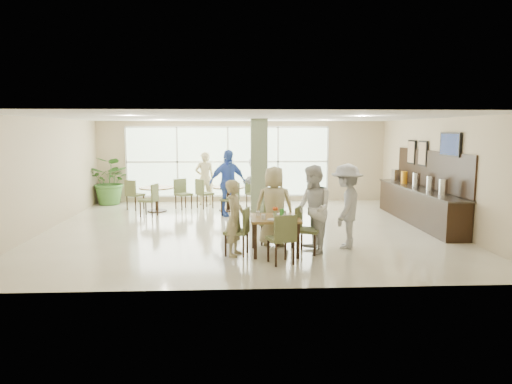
{
  "coord_description": "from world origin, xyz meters",
  "views": [
    {
      "loc": [
        -0.3,
        -11.43,
        2.49
      ],
      "look_at": [
        0.2,
        -1.2,
        1.1
      ],
      "focal_mm": 32.0,
      "sensor_mm": 36.0,
      "label": 1
    }
  ],
  "objects_px": {
    "round_table_left": "(157,193)",
    "adult_b": "(257,181)",
    "potted_plant": "(111,181)",
    "adult_a": "(228,183)",
    "buffet_counter": "(419,202)",
    "teen_left": "(235,218)",
    "round_table_right": "(228,193)",
    "teen_far": "(274,206)",
    "adult_standing": "(205,178)",
    "teen_standing": "(346,206)",
    "main_table": "(275,221)",
    "teen_right": "(313,209)"
  },
  "relations": [
    {
      "from": "main_table",
      "to": "adult_a",
      "type": "height_order",
      "value": "adult_a"
    },
    {
      "from": "teen_right",
      "to": "teen_standing",
      "type": "relative_size",
      "value": 1.0
    },
    {
      "from": "buffet_counter",
      "to": "teen_far",
      "type": "xyz_separation_m",
      "value": [
        -4.13,
        -2.24,
        0.31
      ]
    },
    {
      "from": "round_table_left",
      "to": "potted_plant",
      "type": "bearing_deg",
      "value": 141.34
    },
    {
      "from": "teen_far",
      "to": "teen_standing",
      "type": "height_order",
      "value": "teen_standing"
    },
    {
      "from": "round_table_right",
      "to": "teen_far",
      "type": "distance_m",
      "value": 4.53
    },
    {
      "from": "round_table_left",
      "to": "round_table_right",
      "type": "relative_size",
      "value": 1.04
    },
    {
      "from": "round_table_left",
      "to": "teen_far",
      "type": "relative_size",
      "value": 0.61
    },
    {
      "from": "adult_a",
      "to": "teen_right",
      "type": "bearing_deg",
      "value": -89.7
    },
    {
      "from": "round_table_left",
      "to": "teen_far",
      "type": "bearing_deg",
      "value": -53.3
    },
    {
      "from": "teen_far",
      "to": "adult_b",
      "type": "height_order",
      "value": "adult_b"
    },
    {
      "from": "teen_far",
      "to": "adult_a",
      "type": "bearing_deg",
      "value": -69.88
    },
    {
      "from": "potted_plant",
      "to": "teen_standing",
      "type": "xyz_separation_m",
      "value": [
        6.51,
        -6.04,
        0.09
      ]
    },
    {
      "from": "round_table_right",
      "to": "adult_standing",
      "type": "bearing_deg",
      "value": 124.83
    },
    {
      "from": "teen_left",
      "to": "teen_standing",
      "type": "distance_m",
      "value": 2.42
    },
    {
      "from": "teen_far",
      "to": "adult_b",
      "type": "distance_m",
      "value": 4.41
    },
    {
      "from": "adult_standing",
      "to": "teen_left",
      "type": "bearing_deg",
      "value": 89.22
    },
    {
      "from": "main_table",
      "to": "teen_left",
      "type": "relative_size",
      "value": 0.65
    },
    {
      "from": "round_table_right",
      "to": "adult_standing",
      "type": "height_order",
      "value": "adult_standing"
    },
    {
      "from": "main_table",
      "to": "teen_right",
      "type": "xyz_separation_m",
      "value": [
        0.77,
        -0.01,
        0.24
      ]
    },
    {
      "from": "round_table_right",
      "to": "teen_left",
      "type": "relative_size",
      "value": 0.67
    },
    {
      "from": "round_table_left",
      "to": "round_table_right",
      "type": "bearing_deg",
      "value": 1.07
    },
    {
      "from": "adult_a",
      "to": "adult_standing",
      "type": "height_order",
      "value": "adult_a"
    },
    {
      "from": "teen_left",
      "to": "adult_a",
      "type": "distance_m",
      "value": 4.32
    },
    {
      "from": "round_table_left",
      "to": "adult_a",
      "type": "xyz_separation_m",
      "value": [
        2.2,
        -0.83,
        0.4
      ]
    },
    {
      "from": "buffet_counter",
      "to": "teen_left",
      "type": "height_order",
      "value": "buffet_counter"
    },
    {
      "from": "main_table",
      "to": "buffet_counter",
      "type": "distance_m",
      "value": 5.09
    },
    {
      "from": "main_table",
      "to": "adult_b",
      "type": "height_order",
      "value": "adult_b"
    },
    {
      "from": "buffet_counter",
      "to": "teen_right",
      "type": "distance_m",
      "value": 4.5
    },
    {
      "from": "buffet_counter",
      "to": "adult_b",
      "type": "bearing_deg",
      "value": 153.15
    },
    {
      "from": "round_table_left",
      "to": "adult_b",
      "type": "relative_size",
      "value": 0.58
    },
    {
      "from": "adult_a",
      "to": "round_table_right",
      "type": "bearing_deg",
      "value": 67.08
    },
    {
      "from": "potted_plant",
      "to": "teen_far",
      "type": "xyz_separation_m",
      "value": [
        5.0,
        -5.76,
        0.06
      ]
    },
    {
      "from": "buffet_counter",
      "to": "potted_plant",
      "type": "height_order",
      "value": "buffet_counter"
    },
    {
      "from": "round_table_left",
      "to": "teen_standing",
      "type": "xyz_separation_m",
      "value": [
        4.76,
        -4.64,
        0.33
      ]
    },
    {
      "from": "buffet_counter",
      "to": "round_table_left",
      "type": "bearing_deg",
      "value": 163.98
    },
    {
      "from": "teen_far",
      "to": "adult_standing",
      "type": "bearing_deg",
      "value": -68.07
    },
    {
      "from": "teen_standing",
      "to": "round_table_left",
      "type": "bearing_deg",
      "value": -111.22
    },
    {
      "from": "adult_standing",
      "to": "main_table",
      "type": "bearing_deg",
      "value": 96.51
    },
    {
      "from": "potted_plant",
      "to": "adult_standing",
      "type": "xyz_separation_m",
      "value": [
        3.16,
        -0.21,
        0.08
      ]
    },
    {
      "from": "teen_standing",
      "to": "adult_standing",
      "type": "xyz_separation_m",
      "value": [
        -3.35,
        5.82,
        -0.01
      ]
    },
    {
      "from": "teen_left",
      "to": "adult_b",
      "type": "bearing_deg",
      "value": 10.3
    },
    {
      "from": "teen_far",
      "to": "adult_standing",
      "type": "height_order",
      "value": "adult_standing"
    },
    {
      "from": "round_table_right",
      "to": "potted_plant",
      "type": "relative_size",
      "value": 0.63
    },
    {
      "from": "buffet_counter",
      "to": "adult_a",
      "type": "bearing_deg",
      "value": 166.03
    },
    {
      "from": "teen_standing",
      "to": "adult_b",
      "type": "distance_m",
      "value": 4.97
    },
    {
      "from": "teen_far",
      "to": "adult_standing",
      "type": "xyz_separation_m",
      "value": [
        -1.84,
        5.54,
        0.02
      ]
    },
    {
      "from": "potted_plant",
      "to": "adult_a",
      "type": "distance_m",
      "value": 4.54
    },
    {
      "from": "buffet_counter",
      "to": "adult_b",
      "type": "relative_size",
      "value": 2.57
    },
    {
      "from": "teen_left",
      "to": "teen_far",
      "type": "height_order",
      "value": "teen_far"
    }
  ]
}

